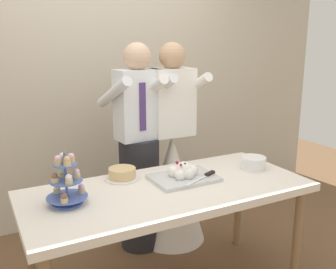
{
  "coord_description": "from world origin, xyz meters",
  "views": [
    {
      "loc": [
        -1.05,
        -1.98,
        1.67
      ],
      "look_at": [
        0.08,
        0.15,
        1.07
      ],
      "focal_mm": 40.73,
      "sensor_mm": 36.0,
      "label": 1
    }
  ],
  "objects_px": {
    "plate_stack": "(253,163)",
    "dessert_table": "(168,198)",
    "cupcake_stand": "(66,183)",
    "main_cake_tray": "(184,174)",
    "person_groom": "(139,160)",
    "person_bride": "(172,174)",
    "round_cake": "(122,174)"
  },
  "relations": [
    {
      "from": "main_cake_tray",
      "to": "plate_stack",
      "type": "distance_m",
      "value": 0.55
    },
    {
      "from": "round_cake",
      "to": "person_bride",
      "type": "xyz_separation_m",
      "value": [
        0.59,
        0.39,
        -0.23
      ]
    },
    {
      "from": "main_cake_tray",
      "to": "round_cake",
      "type": "relative_size",
      "value": 1.77
    },
    {
      "from": "person_bride",
      "to": "dessert_table",
      "type": "bearing_deg",
      "value": -120.06
    },
    {
      "from": "plate_stack",
      "to": "person_bride",
      "type": "height_order",
      "value": "person_bride"
    },
    {
      "from": "dessert_table",
      "to": "cupcake_stand",
      "type": "distance_m",
      "value": 0.65
    },
    {
      "from": "person_groom",
      "to": "main_cake_tray",
      "type": "bearing_deg",
      "value": -84.83
    },
    {
      "from": "cupcake_stand",
      "to": "plate_stack",
      "type": "relative_size",
      "value": 1.64
    },
    {
      "from": "main_cake_tray",
      "to": "person_bride",
      "type": "height_order",
      "value": "person_bride"
    },
    {
      "from": "dessert_table",
      "to": "round_cake",
      "type": "bearing_deg",
      "value": 126.21
    },
    {
      "from": "plate_stack",
      "to": "person_bride",
      "type": "xyz_separation_m",
      "value": [
        -0.32,
        0.64,
        -0.24
      ]
    },
    {
      "from": "person_groom",
      "to": "cupcake_stand",
      "type": "bearing_deg",
      "value": -138.06
    },
    {
      "from": "cupcake_stand",
      "to": "dessert_table",
      "type": "bearing_deg",
      "value": -3.74
    },
    {
      "from": "dessert_table",
      "to": "person_bride",
      "type": "xyz_separation_m",
      "value": [
        0.39,
        0.67,
        -0.12
      ]
    },
    {
      "from": "dessert_table",
      "to": "plate_stack",
      "type": "height_order",
      "value": "plate_stack"
    },
    {
      "from": "cupcake_stand",
      "to": "main_cake_tray",
      "type": "height_order",
      "value": "cupcake_stand"
    },
    {
      "from": "plate_stack",
      "to": "person_groom",
      "type": "bearing_deg",
      "value": 132.8
    },
    {
      "from": "cupcake_stand",
      "to": "plate_stack",
      "type": "xyz_separation_m",
      "value": [
        1.32,
        -0.01,
        -0.08
      ]
    },
    {
      "from": "dessert_table",
      "to": "plate_stack",
      "type": "distance_m",
      "value": 0.71
    },
    {
      "from": "dessert_table",
      "to": "person_groom",
      "type": "bearing_deg",
      "value": 81.84
    },
    {
      "from": "plate_stack",
      "to": "dessert_table",
      "type": "bearing_deg",
      "value": -177.34
    },
    {
      "from": "round_cake",
      "to": "person_groom",
      "type": "xyz_separation_m",
      "value": [
        0.3,
        0.41,
        -0.06
      ]
    },
    {
      "from": "cupcake_stand",
      "to": "plate_stack",
      "type": "distance_m",
      "value": 1.33
    },
    {
      "from": "main_cake_tray",
      "to": "person_groom",
      "type": "distance_m",
      "value": 0.62
    },
    {
      "from": "plate_stack",
      "to": "person_bride",
      "type": "bearing_deg",
      "value": 116.5
    },
    {
      "from": "round_cake",
      "to": "main_cake_tray",
      "type": "bearing_deg",
      "value": -29.41
    },
    {
      "from": "person_bride",
      "to": "round_cake",
      "type": "bearing_deg",
      "value": -146.25
    },
    {
      "from": "cupcake_stand",
      "to": "main_cake_tray",
      "type": "xyz_separation_m",
      "value": [
        0.77,
        0.03,
        -0.09
      ]
    },
    {
      "from": "main_cake_tray",
      "to": "person_bride",
      "type": "bearing_deg",
      "value": 68.55
    },
    {
      "from": "cupcake_stand",
      "to": "person_bride",
      "type": "relative_size",
      "value": 0.18
    },
    {
      "from": "cupcake_stand",
      "to": "person_groom",
      "type": "bearing_deg",
      "value": 41.94
    },
    {
      "from": "main_cake_tray",
      "to": "round_cake",
      "type": "bearing_deg",
      "value": 150.59
    }
  ]
}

